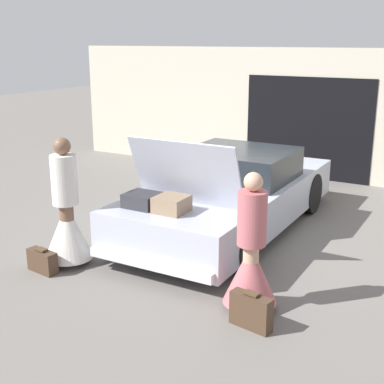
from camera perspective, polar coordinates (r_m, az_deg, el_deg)
The scene contains 7 objects.
ground_plane at distance 8.76m, azimuth 4.15°, elevation -3.88°, with size 40.00×40.00×0.00m, color slate.
garage_wall_back at distance 11.97m, azimuth 12.37°, elevation 8.06°, with size 12.00×0.14×2.80m.
car at distance 8.60m, azimuth 4.25°, elevation -0.24°, with size 1.93×4.77×1.71m.
person_left at distance 7.42m, azimuth -13.19°, elevation -2.93°, with size 0.66×0.66×1.75m.
person_right at distance 6.08m, azimuth 6.29°, elevation -7.43°, with size 0.62×0.62×1.61m.
suitcase_beside_left_person at distance 7.39m, azimuth -15.67°, elevation -7.11°, with size 0.47×0.22×0.33m.
suitcase_beside_right_person at distance 5.86m, azimuth 6.31°, elevation -12.52°, with size 0.49×0.23×0.41m.
Camera 1 is at (3.49, -7.46, 2.99)m, focal length 50.00 mm.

